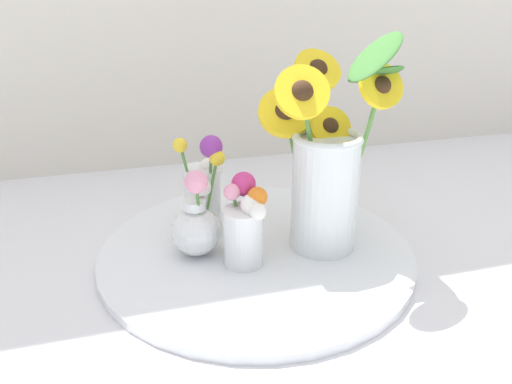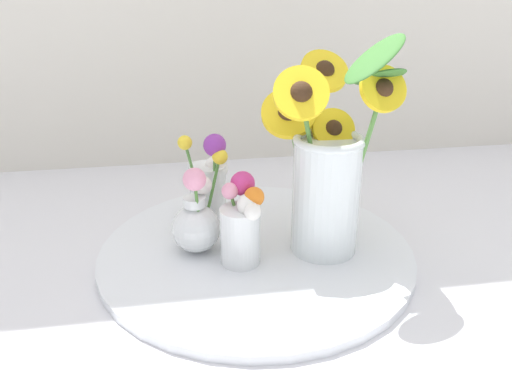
# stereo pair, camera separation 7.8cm
# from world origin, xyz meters

# --- Properties ---
(ground_plane) EXTENTS (6.00, 6.00, 0.00)m
(ground_plane) POSITION_xyz_m (0.00, 0.00, 0.00)
(ground_plane) COLOR silver
(serving_tray) EXTENTS (0.51, 0.51, 0.02)m
(serving_tray) POSITION_xyz_m (-0.03, 0.12, 0.01)
(serving_tray) COLOR silver
(serving_tray) RESTS_ON ground_plane
(mason_jar_sunflowers) EXTENTS (0.20, 0.23, 0.35)m
(mason_jar_sunflowers) POSITION_xyz_m (0.08, 0.10, 0.15)
(mason_jar_sunflowers) COLOR silver
(mason_jar_sunflowers) RESTS_ON serving_tray
(vase_small_center) EXTENTS (0.07, 0.09, 0.14)m
(vase_small_center) POSITION_xyz_m (-0.05, 0.08, 0.08)
(vase_small_center) COLOR white
(vase_small_center) RESTS_ON serving_tray
(vase_bulb_right) EXTENTS (0.10, 0.09, 0.16)m
(vase_bulb_right) POSITION_xyz_m (-0.12, 0.13, 0.07)
(vase_bulb_right) COLOR white
(vase_bulb_right) RESTS_ON serving_tray
(vase_small_back) EXTENTS (0.08, 0.09, 0.18)m
(vase_small_back) POSITION_xyz_m (-0.09, 0.21, 0.09)
(vase_small_back) COLOR white
(vase_small_back) RESTS_ON serving_tray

